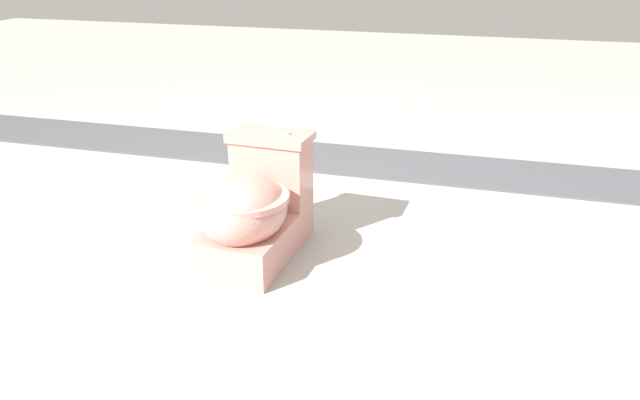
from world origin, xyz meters
TOP-DOWN VIEW (x-y plane):
  - ground_plane at (0.00, 0.00)m, footprint 14.00×14.00m
  - gravel_strip at (-1.31, 0.50)m, footprint 0.56×8.00m
  - toilet at (0.04, 0.22)m, footprint 0.65×0.41m

SIDE VIEW (x-z plane):
  - ground_plane at x=0.00m, z-range 0.00..0.00m
  - gravel_strip at x=-1.31m, z-range 0.00..0.01m
  - toilet at x=0.04m, z-range -0.04..0.48m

